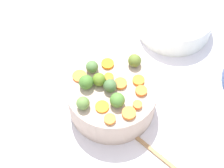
% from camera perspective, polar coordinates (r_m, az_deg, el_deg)
% --- Properties ---
extents(tabletop, '(2.40, 2.40, 0.02)m').
position_cam_1_polar(tabletop, '(0.99, 2.16, -3.33)').
color(tabletop, white).
rests_on(tabletop, ground).
extents(serving_bowl_carrots, '(0.25, 0.25, 0.11)m').
position_cam_1_polar(serving_bowl_carrots, '(0.93, 0.00, -2.11)').
color(serving_bowl_carrots, '#BCA795').
rests_on(serving_bowl_carrots, tabletop).
extents(carrot_slice_0, '(0.03, 0.03, 0.01)m').
position_cam_1_polar(carrot_slice_0, '(0.83, -0.38, -6.14)').
color(carrot_slice_0, orange).
rests_on(carrot_slice_0, serving_bowl_carrots).
extents(carrot_slice_1, '(0.04, 0.04, 0.01)m').
position_cam_1_polar(carrot_slice_1, '(0.87, 5.08, -1.21)').
color(carrot_slice_1, orange).
rests_on(carrot_slice_1, serving_bowl_carrots).
extents(carrot_slice_2, '(0.05, 0.05, 0.01)m').
position_cam_1_polar(carrot_slice_2, '(0.90, -5.67, 1.38)').
color(carrot_slice_2, orange).
rests_on(carrot_slice_2, serving_bowl_carrots).
extents(carrot_slice_3, '(0.04, 0.04, 0.01)m').
position_cam_1_polar(carrot_slice_3, '(0.92, -0.77, 3.52)').
color(carrot_slice_3, orange).
rests_on(carrot_slice_3, serving_bowl_carrots).
extents(carrot_slice_4, '(0.03, 0.03, 0.01)m').
position_cam_1_polar(carrot_slice_4, '(0.85, 4.44, -3.65)').
color(carrot_slice_4, orange).
rests_on(carrot_slice_4, serving_bowl_carrots).
extents(carrot_slice_5, '(0.04, 0.04, 0.01)m').
position_cam_1_polar(carrot_slice_5, '(0.84, 2.90, -5.10)').
color(carrot_slice_5, orange).
rests_on(carrot_slice_5, serving_bowl_carrots).
extents(carrot_slice_6, '(0.04, 0.04, 0.01)m').
position_cam_1_polar(carrot_slice_6, '(0.88, 1.46, 0.07)').
color(carrot_slice_6, orange).
rests_on(carrot_slice_6, serving_bowl_carrots).
extents(carrot_slice_7, '(0.05, 0.05, 0.01)m').
position_cam_1_polar(carrot_slice_7, '(0.85, -1.74, -3.98)').
color(carrot_slice_7, orange).
rests_on(carrot_slice_7, serving_bowl_carrots).
extents(carrot_slice_8, '(0.04, 0.04, 0.01)m').
position_cam_1_polar(carrot_slice_8, '(0.90, -0.56, 1.23)').
color(carrot_slice_8, orange).
rests_on(carrot_slice_8, serving_bowl_carrots).
extents(carrot_slice_9, '(0.04, 0.04, 0.01)m').
position_cam_1_polar(carrot_slice_9, '(0.89, 4.60, 0.76)').
color(carrot_slice_9, orange).
rests_on(carrot_slice_9, serving_bowl_carrots).
extents(brussels_sprout_0, '(0.04, 0.04, 0.04)m').
position_cam_1_polar(brussels_sprout_0, '(0.87, -4.52, 0.33)').
color(brussels_sprout_0, '#477B2D').
rests_on(brussels_sprout_0, serving_bowl_carrots).
extents(brussels_sprout_1, '(0.04, 0.04, 0.04)m').
position_cam_1_polar(brussels_sprout_1, '(0.86, -0.33, -0.29)').
color(brussels_sprout_1, '#496E3D').
rests_on(brussels_sprout_1, serving_bowl_carrots).
extents(brussels_sprout_2, '(0.03, 0.03, 0.03)m').
position_cam_1_polar(brussels_sprout_2, '(0.84, -5.06, -3.34)').
color(brussels_sprout_2, '#5F853E').
rests_on(brussels_sprout_2, serving_bowl_carrots).
extents(brussels_sprout_3, '(0.03, 0.03, 0.03)m').
position_cam_1_polar(brussels_sprout_3, '(0.90, -3.50, 3.01)').
color(brussels_sprout_3, '#527B40').
rests_on(brussels_sprout_3, serving_bowl_carrots).
extents(brussels_sprout_4, '(0.04, 0.04, 0.04)m').
position_cam_1_polar(brussels_sprout_4, '(0.91, 3.95, 4.09)').
color(brussels_sprout_4, olive).
rests_on(brussels_sprout_4, serving_bowl_carrots).
extents(brussels_sprout_5, '(0.04, 0.04, 0.04)m').
position_cam_1_polar(brussels_sprout_5, '(0.87, -2.28, 0.86)').
color(brussels_sprout_5, '#5C8124').
rests_on(brussels_sprout_5, serving_bowl_carrots).
extents(brussels_sprout_6, '(0.04, 0.04, 0.04)m').
position_cam_1_polar(brussels_sprout_6, '(0.84, 0.93, -2.81)').
color(brussels_sprout_6, '#4D8133').
rests_on(brussels_sprout_6, serving_bowl_carrots).
extents(casserole_dish, '(0.25, 0.25, 0.08)m').
position_cam_1_polar(casserole_dish, '(1.14, 10.84, 10.88)').
color(casserole_dish, white).
rests_on(casserole_dish, tabletop).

